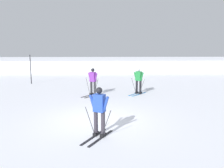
% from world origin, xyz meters
% --- Properties ---
extents(ground_plane, '(120.00, 120.00, 0.00)m').
position_xyz_m(ground_plane, '(0.00, 0.00, 0.00)').
color(ground_plane, white).
extents(far_snow_ridge, '(80.00, 8.31, 1.41)m').
position_xyz_m(far_snow_ridge, '(0.00, 21.34, 0.71)').
color(far_snow_ridge, white).
rests_on(far_snow_ridge, ground).
extents(skier_blue, '(1.08, 1.58, 1.71)m').
position_xyz_m(skier_blue, '(0.11, -1.78, 0.92)').
color(skier_blue, black).
rests_on(skier_blue, ground).
extents(skier_purple, '(1.27, 1.49, 1.71)m').
position_xyz_m(skier_purple, '(-0.44, 5.05, 0.92)').
color(skier_purple, black).
rests_on(skier_purple, ground).
extents(skier_green, '(1.31, 1.46, 1.71)m').
position_xyz_m(skier_green, '(2.49, 5.41, 0.92)').
color(skier_green, '#237AC6').
rests_on(skier_green, ground).
extents(trail_marker_pole, '(0.07, 0.07, 2.38)m').
position_xyz_m(trail_marker_pole, '(-5.77, 9.91, 1.19)').
color(trail_marker_pole, black).
rests_on(trail_marker_pole, ground).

